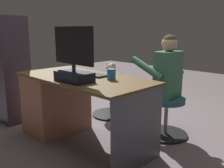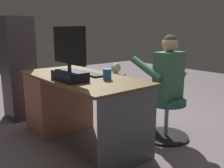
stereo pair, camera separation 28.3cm
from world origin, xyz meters
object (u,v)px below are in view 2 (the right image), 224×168
computer_mouse (74,70)px  cup (107,74)px  keyboard (89,74)px  person (162,79)px  desk (63,99)px  office_chair_teddy (116,98)px  tv_remote (74,74)px  teddy_bear (116,74)px  monitor (69,63)px  visitor_chair (167,115)px

computer_mouse → cup: (-0.61, -0.01, 0.04)m
keyboard → computer_mouse: bearing=4.7°
keyboard → person: (-0.44, -0.68, -0.07)m
cup → person: size_ratio=0.09×
desk → office_chair_teddy: 0.86m
computer_mouse → tv_remote: 0.21m
desk → teddy_bear: 0.88m
tv_remote → office_chair_teddy: (0.32, -0.86, -0.50)m
monitor → keyboard: size_ratio=1.30×
office_chair_teddy → visitor_chair: (-0.95, 0.05, 0.02)m
keyboard → office_chair_teddy: 0.97m
monitor → teddy_bear: monitor is taller
desk → person: person is taller
tv_remote → office_chair_teddy: 1.05m
teddy_bear → visitor_chair: teddy_bear is taller
person → teddy_bear: bearing=-3.8°
desk → cup: (-0.73, -0.10, 0.40)m
desk → monitor: size_ratio=2.82×
visitor_chair → desk: bearing=40.6°
person → computer_mouse: bearing=44.6°
tv_remote → visitor_chair: 1.14m
teddy_bear → person: 0.86m
desk → tv_remote: (-0.30, 0.01, 0.35)m
visitor_chair → tv_remote: bearing=52.1°
desk → tv_remote: 0.46m
cup → visitor_chair: bearing=-106.2°
monitor → keyboard: 0.38m
desk → visitor_chair: (-0.93, -0.80, -0.13)m
keyboard → person: person is taller
desk → office_chair_teddy: (0.02, -0.85, -0.14)m
cup → desk: bearing=8.0°
desk → keyboard: (-0.39, -0.12, 0.35)m
person → keyboard: bearing=57.0°
cup → computer_mouse: bearing=0.5°
desk → visitor_chair: desk is taller
monitor → tv_remote: bearing=-38.3°
tv_remote → person: size_ratio=0.13×
desk → office_chair_teddy: size_ratio=2.84×
tv_remote → visitor_chair: size_ratio=0.29×
computer_mouse → person: person is taller
tv_remote → teddy_bear: 0.94m
cup → keyboard: bearing=-2.9°
visitor_chair → teddy_bear: bearing=-3.7°
teddy_bear → tv_remote: bearing=109.9°
monitor → teddy_bear: (0.55, -1.06, -0.30)m
cup → teddy_bear: cup is taller
office_chair_teddy → person: person is taller
monitor → office_chair_teddy: monitor is taller
keyboard → person: size_ratio=0.36×
cup → person: 0.72m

